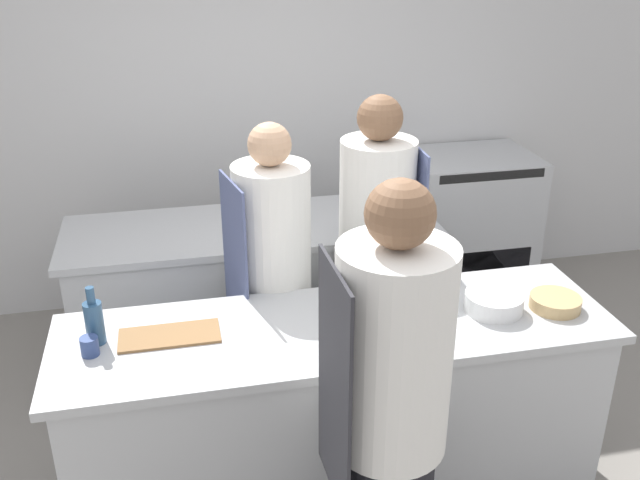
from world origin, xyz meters
TOP-DOWN VIEW (x-y plane):
  - wall_back at (0.00, 2.13)m, footprint 8.00×0.06m
  - prep_counter at (0.00, 0.00)m, footprint 2.43×0.71m
  - pass_counter at (-0.23, 1.18)m, footprint 2.13×0.74m
  - oven_range at (1.38, 1.75)m, footprint 0.86×0.65m
  - chef_at_prep_near at (0.02, -0.68)m, footprint 0.41×0.40m
  - chef_at_stove at (0.37, 0.66)m, footprint 0.40×0.38m
  - chef_at_pass_far at (-0.20, 0.52)m, footprint 0.41×0.40m
  - bottle_olive_oil at (0.18, 0.22)m, footprint 0.08×0.08m
  - bottle_vinegar at (0.29, -0.09)m, footprint 0.06×0.06m
  - bottle_wine at (-1.01, 0.08)m, footprint 0.08×0.08m
  - bowl_mixing_large at (0.99, -0.07)m, footprint 0.23×0.23m
  - bowl_prep_small at (0.71, -0.03)m, footprint 0.26×0.26m
  - cup at (-1.03, -0.01)m, footprint 0.07×0.07m
  - cutting_board at (-0.71, 0.06)m, footprint 0.42×0.19m

SIDE VIEW (x-z plane):
  - prep_counter at x=0.00m, z-range 0.00..0.91m
  - pass_counter at x=-0.23m, z-range 0.00..0.91m
  - oven_range at x=1.38m, z-range 0.00..1.04m
  - chef_at_pass_far at x=-0.20m, z-range 0.00..1.68m
  - chef_at_stove at x=0.37m, z-range 0.00..1.75m
  - chef_at_prep_near at x=0.02m, z-range 0.00..1.81m
  - cutting_board at x=-0.71m, z-range 0.91..0.92m
  - bowl_mixing_large at x=0.99m, z-range 0.91..0.97m
  - cup at x=-1.03m, z-range 0.91..0.99m
  - bowl_prep_small at x=0.71m, z-range 0.91..0.99m
  - bottle_wine at x=-1.01m, z-range 0.89..1.14m
  - bottle_vinegar at x=0.29m, z-range 0.88..1.17m
  - bottle_olive_oil at x=0.18m, z-range 0.88..1.18m
  - wall_back at x=0.00m, z-range 0.00..2.80m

